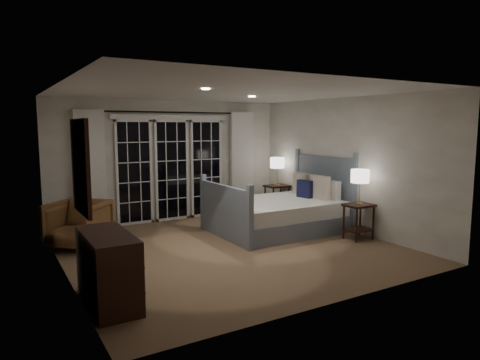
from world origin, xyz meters
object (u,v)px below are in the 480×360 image
nightstand_right (277,195)px  dresser (108,269)px  nightstand_left (359,216)px  lamp_left (360,176)px  armchair (78,224)px  lamp_right (277,163)px  bed (280,213)px

nightstand_right → dresser: (-4.47, -3.04, -0.03)m
nightstand_left → lamp_left: bearing=90.0°
nightstand_left → lamp_left: lamp_left is taller
nightstand_right → lamp_left: lamp_left is taller
armchair → dresser: size_ratio=0.75×
nightstand_right → armchair: 4.38m
lamp_left → nightstand_right: bearing=89.4°
lamp_left → dresser: 4.53m
lamp_right → nightstand_left: bearing=-90.6°
nightstand_right → armchair: armchair is taller
nightstand_right → lamp_left: 2.57m
nightstand_left → armchair: size_ratio=0.73×
nightstand_right → armchair: bearing=-172.9°
armchair → nightstand_right: bearing=50.7°
lamp_left → armchair: (-4.31, 1.94, -0.72)m
lamp_left → lamp_right: bearing=89.4°
lamp_right → armchair: (-4.34, -0.54, -0.77)m
lamp_right → dresser: 5.46m
nightstand_right → lamp_left: bearing=-90.6°
bed → lamp_left: bearing=-56.6°
armchair → nightstand_left: bearing=19.3°
bed → nightstand_left: bearing=-56.6°
bed → lamp_right: 1.72m
lamp_left → dresser: (-4.44, -0.55, -0.70)m
nightstand_right → lamp_right: size_ratio=1.06×
nightstand_left → lamp_left: size_ratio=1.03×
armchair → dresser: bearing=-49.4°
nightstand_left → nightstand_right: nightstand_right is taller
nightstand_right → lamp_left: size_ratio=1.09×
bed → lamp_left: 1.65m
nightstand_right → dresser: bearing=-145.8°
armchair → dresser: dresser is taller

